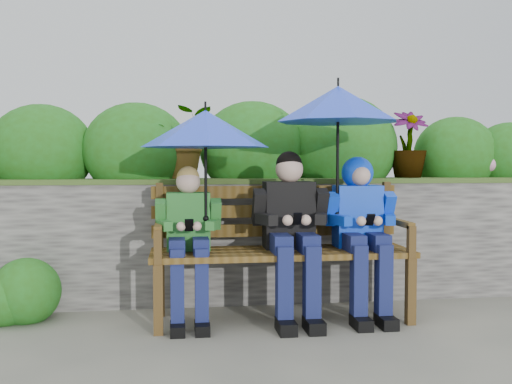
{
  "coord_description": "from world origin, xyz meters",
  "views": [
    {
      "loc": [
        -0.57,
        -3.99,
        1.17
      ],
      "look_at": [
        0.0,
        0.1,
        0.95
      ],
      "focal_mm": 40.0,
      "sensor_mm": 36.0,
      "label": 1
    }
  ],
  "objects": [
    {
      "name": "umbrella_right",
      "position": [
        0.61,
        0.12,
        1.59
      ],
      "size": [
        0.91,
        0.91,
        1.03
      ],
      "color": "blue",
      "rests_on": "ground"
    },
    {
      "name": "boy_left",
      "position": [
        -0.49,
        0.1,
        0.65
      ],
      "size": [
        0.47,
        0.54,
        1.14
      ],
      "color": "#2B6E30",
      "rests_on": "ground"
    },
    {
      "name": "umbrella_left",
      "position": [
        -0.36,
        0.11,
        1.4
      ],
      "size": [
        0.92,
        0.92,
        0.86
      ],
      "color": "blue",
      "rests_on": "ground"
    },
    {
      "name": "ground",
      "position": [
        0.0,
        0.0,
        0.0
      ],
      "size": [
        60.0,
        60.0,
        0.0
      ],
      "primitive_type": "plane",
      "color": "#595950",
      "rests_on": "ground"
    },
    {
      "name": "park_bench",
      "position": [
        0.19,
        0.19,
        0.57
      ],
      "size": [
        1.91,
        0.56,
        1.01
      ],
      "color": "#4C3518",
      "rests_on": "ground"
    },
    {
      "name": "boy_middle",
      "position": [
        0.26,
        0.09,
        0.7
      ],
      "size": [
        0.55,
        0.64,
        1.25
      ],
      "color": "black",
      "rests_on": "ground"
    },
    {
      "name": "garden_backdrop",
      "position": [
        -0.03,
        1.59,
        0.65
      ],
      "size": [
        8.0,
        2.85,
        1.8
      ],
      "color": "#484644",
      "rests_on": "ground"
    },
    {
      "name": "boy_right",
      "position": [
        0.8,
        0.1,
        0.73
      ],
      "size": [
        0.52,
        0.63,
        1.21
      ],
      "color": "#163AC4",
      "rests_on": "ground"
    }
  ]
}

